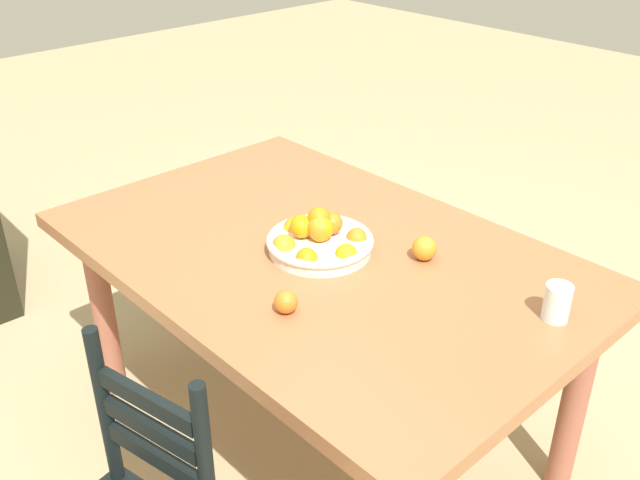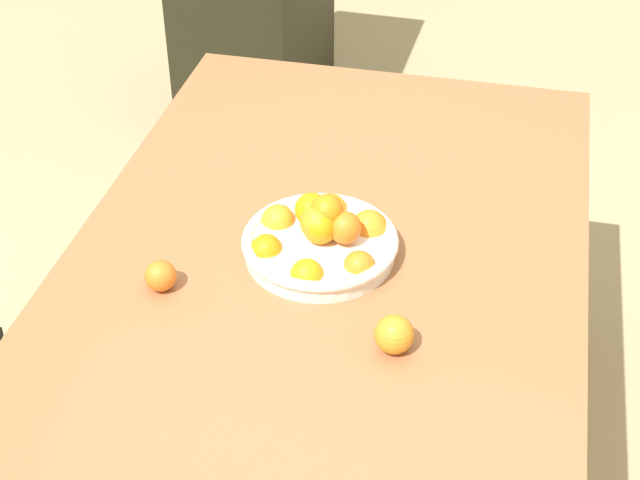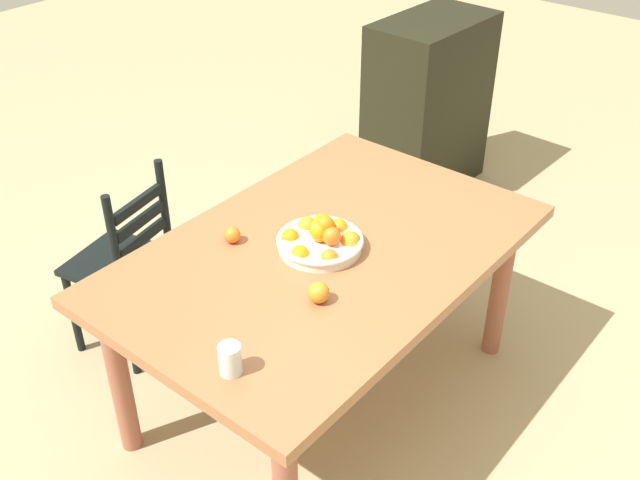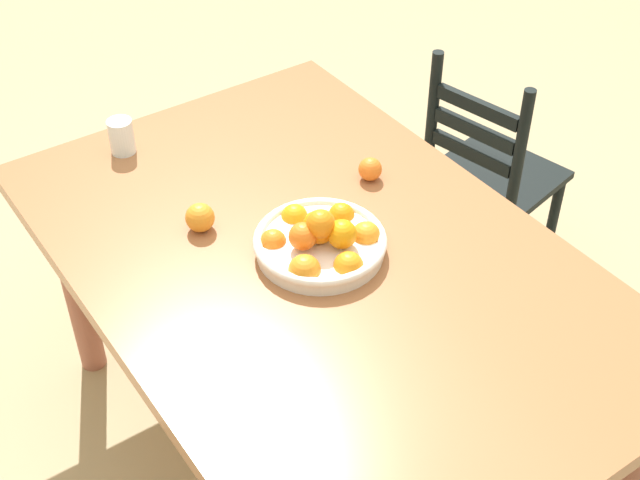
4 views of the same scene
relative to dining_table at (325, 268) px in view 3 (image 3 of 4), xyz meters
name	(u,v)px [view 3 (image 3 of 4)]	position (x,y,z in m)	size (l,w,h in m)	color
ground_plane	(324,393)	(0.00, 0.00, -0.67)	(12.00, 12.00, 0.00)	tan
dining_table	(325,268)	(0.00, 0.00, 0.00)	(1.67, 1.08, 0.76)	#9D623D
chair_near_window	(126,265)	(-0.30, 0.88, -0.23)	(0.45, 0.45, 0.91)	black
cabinet	(428,106)	(1.82, 0.69, -0.15)	(0.75, 0.44, 1.05)	black
fruit_bowl	(321,239)	(-0.01, 0.01, 0.13)	(0.33, 0.33, 0.14)	white
orange_loose_0	(319,293)	(-0.26, -0.19, 0.13)	(0.07, 0.07, 0.07)	orange
orange_loose_1	(232,235)	(-0.19, 0.30, 0.12)	(0.06, 0.06, 0.06)	orange
drinking_glass	(230,359)	(-0.70, -0.20, 0.14)	(0.07, 0.07, 0.10)	silver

